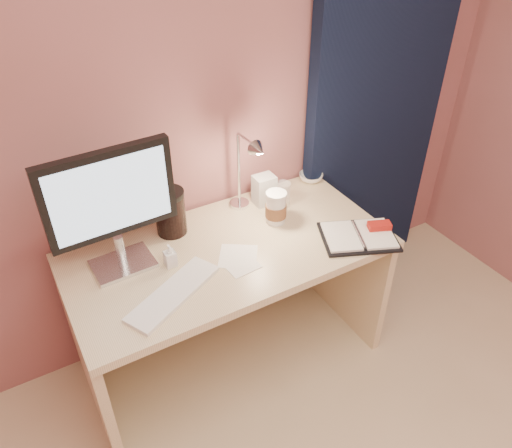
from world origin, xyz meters
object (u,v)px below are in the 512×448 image
planner (360,235)px  lotion_bottle (170,256)px  product_box (264,190)px  clear_cup (283,194)px  bowl (311,177)px  keyboard (174,293)px  dark_jar (170,214)px  monitor (110,201)px  coffee_cup (276,208)px  desk_lamp (248,169)px  desk (223,276)px

planner → lotion_bottle: 0.84m
product_box → clear_cup: bearing=-42.1°
clear_cup → lotion_bottle: size_ratio=1.21×
bowl → lotion_bottle: bearing=-163.2°
keyboard → dark_jar: dark_jar is taller
planner → bowl: size_ratio=3.19×
monitor → lotion_bottle: monitor is taller
planner → bowl: bearing=103.0°
monitor → dark_jar: size_ratio=2.81×
coffee_cup → desk_lamp: (-0.09, 0.10, 0.18)m
product_box → keyboard: bearing=-148.6°
dark_jar → desk_lamp: bearing=-10.4°
planner → dark_jar: size_ratio=2.07×
bowl → lotion_bottle: 0.94m
keyboard → desk: bearing=8.4°
clear_cup → dark_jar: 0.55m
coffee_cup → dark_jar: 0.48m
monitor → bowl: (1.07, 0.18, -0.30)m
coffee_cup → bowl: bearing=32.0°
clear_cup → desk_lamp: (-0.19, 0.00, 0.19)m
lotion_bottle → dark_jar: dark_jar is taller
coffee_cup → bowl: 0.42m
desk → bowl: bearing=18.6°
planner → keyboard: bearing=-161.8°
coffee_cup → keyboard: bearing=-159.9°
dark_jar → product_box: bearing=-0.6°
planner → clear_cup: bearing=135.6°
clear_cup → planner: bearing=-67.5°
lotion_bottle → desk_lamp: (0.45, 0.15, 0.20)m
desk → keyboard: (-0.32, -0.23, 0.23)m
lotion_bottle → product_box: (0.57, 0.21, 0.02)m
planner → dark_jar: bearing=170.2°
keyboard → dark_jar: (0.15, 0.39, 0.09)m
keyboard → clear_cup: size_ratio=3.42×
desk → lotion_bottle: 0.38m
clear_cup → lotion_bottle: 0.66m
clear_cup → bowl: size_ratio=1.01×
dark_jar → clear_cup: bearing=-7.0°
desk → clear_cup: bearing=13.3°
bowl → desk: bearing=-161.4°
product_box → desk_lamp: desk_lamp is taller
desk → monitor: bearing=175.0°
dark_jar → desk_lamp: 0.40m
keyboard → desk_lamp: size_ratio=1.04×
planner → coffee_cup: size_ratio=2.51×
keyboard → coffee_cup: size_ratio=2.71×
keyboard → bowl: size_ratio=3.45×
keyboard → coffee_cup: coffee_cup is taller
lotion_bottle → keyboard: bearing=-108.8°
planner → desk_lamp: desk_lamp is taller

